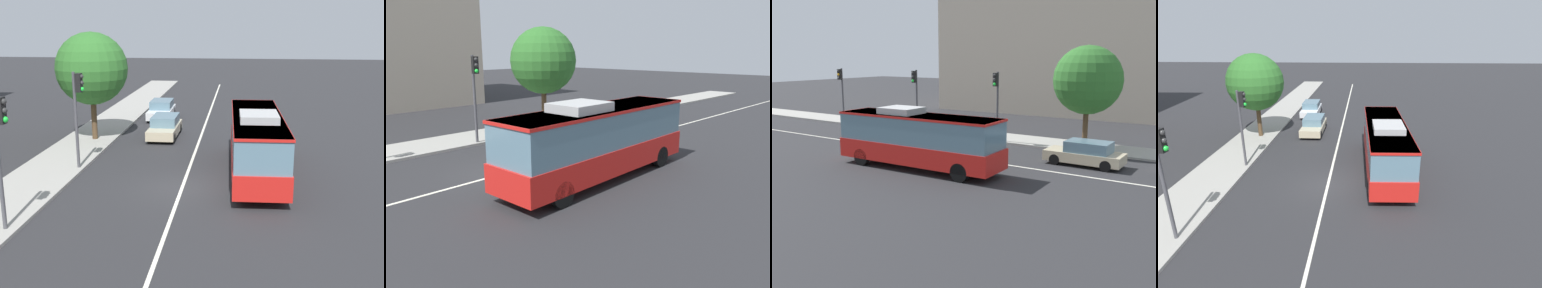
# 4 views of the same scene
# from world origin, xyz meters

# --- Properties ---
(ground_plane) EXTENTS (160.00, 160.00, 0.00)m
(ground_plane) POSITION_xyz_m (0.00, 0.00, 0.00)
(ground_plane) COLOR #28282B
(sidewalk_kerb) EXTENTS (80.00, 3.49, 0.14)m
(sidewalk_kerb) POSITION_xyz_m (0.00, 7.27, 0.07)
(sidewalk_kerb) COLOR #9E9B93
(sidewalk_kerb) RESTS_ON ground_plane
(lane_centre_line) EXTENTS (76.00, 0.16, 0.01)m
(lane_centre_line) POSITION_xyz_m (0.00, 0.00, 0.01)
(lane_centre_line) COLOR silver
(lane_centre_line) RESTS_ON ground_plane
(transit_bus) EXTENTS (10.07, 2.80, 3.46)m
(transit_bus) POSITION_xyz_m (2.36, -3.52, 1.81)
(transit_bus) COLOR red
(transit_bus) RESTS_ON ground_plane
(sedan_white) EXTENTS (4.53, 1.88, 1.46)m
(sedan_white) POSITION_xyz_m (16.40, 3.72, 0.72)
(sedan_white) COLOR white
(sedan_white) RESTS_ON ground_plane
(sedan_beige) EXTENTS (4.51, 1.84, 1.46)m
(sedan_beige) POSITION_xyz_m (10.07, 2.43, 0.72)
(sedan_beige) COLOR #C6B793
(sedan_beige) RESTS_ON ground_plane
(traffic_light_far_corner) EXTENTS (0.34, 0.62, 5.20)m
(traffic_light_far_corner) POSITION_xyz_m (2.24, 5.68, 3.56)
(traffic_light_far_corner) COLOR #47474C
(traffic_light_far_corner) RESTS_ON ground_plane
(street_tree_kerbside_left) EXTENTS (4.62, 4.62, 7.06)m
(street_tree_kerbside_left) POSITION_xyz_m (8.54, 6.87, 4.74)
(street_tree_kerbside_left) COLOR #4C3823
(street_tree_kerbside_left) RESTS_ON ground_plane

